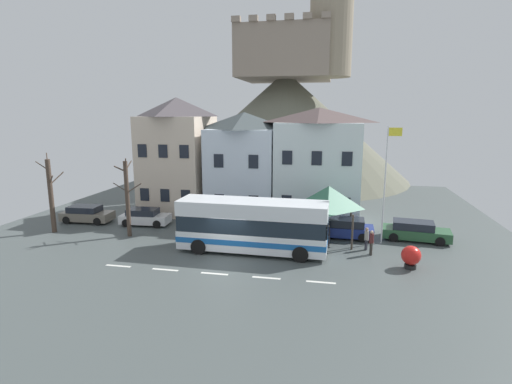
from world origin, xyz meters
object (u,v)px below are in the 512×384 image
pedestrian_00 (366,237)px  bare_tree_00 (127,197)px  parked_car_00 (415,231)px  parked_car_03 (87,214)px  parked_car_01 (145,217)px  harbour_buoy (411,256)px  hilltop_castle (286,121)px  parked_car_02 (343,228)px  townhouse_00 (178,155)px  pedestrian_02 (371,241)px  flagpole (386,178)px  townhouse_01 (244,164)px  public_bench (317,226)px  townhouse_02 (318,165)px  transit_bus (253,226)px  bus_shelter (329,197)px  bare_tree_01 (51,195)px  pedestrian_01 (328,234)px

pedestrian_00 → bare_tree_00: size_ratio=0.26×
parked_car_00 → parked_car_03: size_ratio=1.14×
parked_car_01 → harbour_buoy: (19.66, -5.65, 0.10)m
hilltop_castle → bare_tree_00: size_ratio=5.68×
hilltop_castle → parked_car_02: hilltop_castle is taller
parked_car_00 → hilltop_castle: bearing=123.3°
parked_car_00 → townhouse_00: bearing=172.6°
pedestrian_02 → harbour_buoy: bearing=-42.5°
parked_car_01 → flagpole: (18.55, -1.09, 3.98)m
townhouse_01 → flagpole: townhouse_01 is taller
pedestrian_00 → public_bench: (-3.40, 3.48, -0.40)m
townhouse_02 → parked_car_01: size_ratio=2.35×
townhouse_01 → transit_bus: size_ratio=0.93×
bus_shelter → bare_tree_01: 20.73m
public_bench → townhouse_00: bearing=160.5°
transit_bus → pedestrian_00: (7.37, 1.79, -0.86)m
townhouse_00 → hilltop_castle: size_ratio=0.31×
pedestrian_01 → townhouse_00: bearing=150.9°
flagpole → harbour_buoy: bearing=-76.2°
bus_shelter → parked_car_02: (1.06, 1.01, -2.48)m
townhouse_00 → townhouse_01: (6.28, -0.15, -0.65)m
townhouse_01 → parked_car_01: size_ratio=2.26×
parked_car_00 → harbour_buoy: (-1.26, -5.73, 0.09)m
townhouse_01 → bare_tree_01: 15.64m
townhouse_00 → bare_tree_00: 8.66m
transit_bus → hilltop_castle: bearing=94.4°
pedestrian_01 → harbour_buoy: pedestrian_01 is taller
hilltop_castle → parked_car_00: bearing=-63.9°
bus_shelter → pedestrian_00: size_ratio=2.57×
bus_shelter → parked_car_02: bearing=43.6°
transit_bus → bare_tree_00: size_ratio=1.67×
hilltop_castle → parked_car_00: hilltop_castle is taller
hilltop_castle → harbour_buoy: hilltop_castle is taller
transit_bus → flagpole: (8.59, 3.49, 2.91)m
parked_car_00 → public_bench: bearing=-177.7°
townhouse_02 → parked_car_00: size_ratio=1.97×
public_bench → bus_shelter: bearing=-67.2°
hilltop_castle → pedestrian_00: hilltop_castle is taller
flagpole → bare_tree_01: bearing=-175.0°
harbour_buoy → parked_car_00: bearing=77.6°
townhouse_01 → pedestrian_00: size_ratio=5.86×
bare_tree_00 → pedestrian_00: bearing=0.8°
pedestrian_02 → public_bench: size_ratio=1.13×
townhouse_00 → harbour_buoy: townhouse_00 is taller
parked_car_00 → pedestrian_02: pedestrian_02 is taller
townhouse_02 → public_bench: bearing=-86.3°
bare_tree_00 → parked_car_00: bearing=8.6°
transit_bus → parked_car_01: (-9.95, 4.59, -1.07)m
townhouse_02 → bus_shelter: 6.14m
townhouse_02 → bare_tree_00: townhouse_02 is taller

